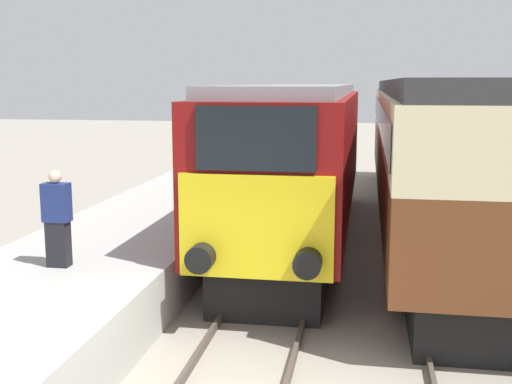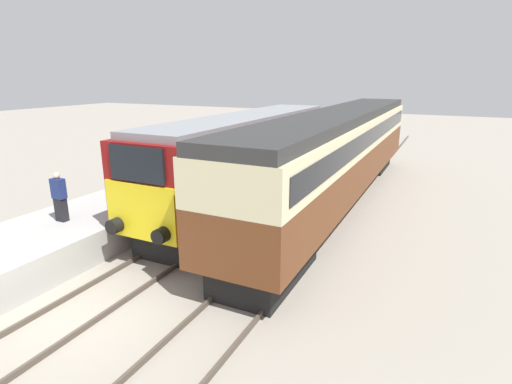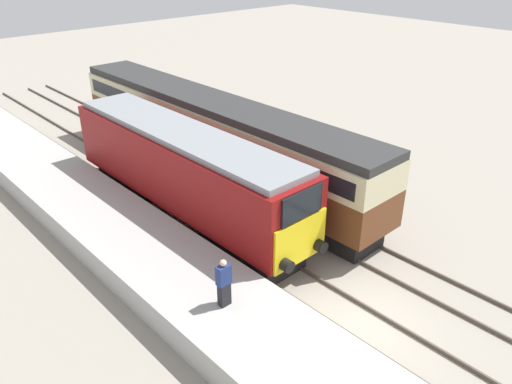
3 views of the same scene
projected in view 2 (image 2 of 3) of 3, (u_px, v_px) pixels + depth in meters
ground_plane at (67, 320)px, 9.51m from camera, size 120.00×120.00×0.00m
platform_left at (166, 195)px, 17.66m from camera, size 3.50×50.00×1.03m
rails_near_track at (189, 242)px, 13.80m from camera, size 1.51×60.00×0.14m
rails_far_track at (279, 261)px, 12.37m from camera, size 1.50×60.00×0.14m
locomotive at (247, 157)px, 17.02m from camera, size 2.70×13.71×4.03m
passenger_carriage at (340, 148)px, 17.58m from camera, size 2.75×20.10×4.16m
person_on_platform at (60, 197)px, 12.81m from camera, size 0.44×0.26×1.63m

